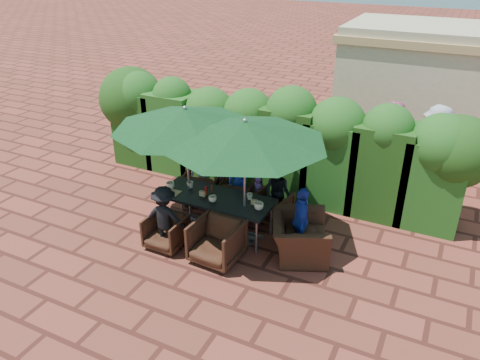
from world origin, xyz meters
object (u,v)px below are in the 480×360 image
at_px(chair_far_mid, 237,193).
at_px(chair_end_right, 300,231).
at_px(chair_far_right, 273,205).
at_px(dining_table, 216,200).
at_px(chair_near_left, 166,230).
at_px(chair_far_left, 203,185).
at_px(umbrella_left, 185,119).
at_px(chair_near_right, 216,240).
at_px(umbrella_right, 245,132).

relative_size(chair_far_mid, chair_end_right, 0.63).
xyz_separation_m(chair_far_mid, chair_far_right, (0.88, -0.14, -0.01)).
relative_size(dining_table, chair_near_left, 3.25).
distance_m(dining_table, chair_far_right, 1.25).
bearing_deg(chair_near_left, chair_far_mid, 74.18).
xyz_separation_m(chair_far_left, chair_far_right, (1.67, -0.03, -0.05)).
relative_size(umbrella_left, chair_near_right, 3.29).
bearing_deg(chair_near_left, umbrella_right, 34.18).
relative_size(umbrella_right, chair_far_right, 4.26).
xyz_separation_m(chair_near_left, chair_end_right, (2.32, 0.85, 0.15)).
relative_size(chair_far_left, chair_near_left, 1.15).
xyz_separation_m(umbrella_left, chair_near_right, (1.10, -0.91, -1.79)).
bearing_deg(chair_far_left, chair_near_left, 83.61).
bearing_deg(chair_near_left, dining_table, 57.55).
xyz_separation_m(dining_table, umbrella_left, (-0.63, 0.06, 1.54)).
distance_m(chair_far_left, chair_far_mid, 0.80).
bearing_deg(chair_far_mid, umbrella_right, 114.33).
relative_size(chair_far_mid, chair_near_right, 0.84).
height_order(dining_table, chair_far_left, chair_far_left).
height_order(chair_near_right, chair_end_right, chair_end_right).
distance_m(chair_near_left, chair_near_right, 1.05).
distance_m(chair_far_mid, chair_near_left, 1.96).
xyz_separation_m(dining_table, chair_far_left, (-0.82, 0.88, -0.28)).
bearing_deg(umbrella_right, chair_near_left, -146.20).
distance_m(chair_near_left, chair_end_right, 2.47).
relative_size(umbrella_right, chair_end_right, 2.61).
bearing_deg(dining_table, chair_near_right, -60.80).
xyz_separation_m(chair_far_mid, chair_end_right, (1.77, -1.04, 0.14)).
distance_m(chair_near_right, chair_end_right, 1.50).
height_order(dining_table, umbrella_left, umbrella_left).
distance_m(chair_far_mid, chair_near_right, 1.90).
xyz_separation_m(umbrella_right, chair_far_right, (0.20, 0.92, -1.87)).
relative_size(dining_table, chair_far_mid, 3.19).
height_order(chair_far_mid, chair_end_right, chair_end_right).
distance_m(dining_table, chair_end_right, 1.75).
bearing_deg(chair_far_mid, chair_far_left, -0.70).
xyz_separation_m(chair_far_left, chair_near_left, (0.24, -1.78, -0.05)).
height_order(umbrella_right, chair_far_right, umbrella_right).
relative_size(chair_near_left, chair_end_right, 0.61).
bearing_deg(umbrella_left, chair_near_right, -39.45).
xyz_separation_m(chair_far_mid, chair_near_right, (0.50, -1.83, 0.07)).
xyz_separation_m(umbrella_left, chair_near_left, (0.06, -0.96, -1.87)).
distance_m(dining_table, chair_near_right, 1.00).
distance_m(chair_far_left, chair_near_right, 2.16).
height_order(chair_far_right, chair_end_right, chair_end_right).
bearing_deg(chair_near_left, chair_near_right, 3.10).
distance_m(chair_far_left, chair_end_right, 2.72).
bearing_deg(chair_far_left, chair_far_mid, 173.45).
bearing_deg(chair_far_left, chair_far_right, 164.76).
distance_m(umbrella_left, chair_end_right, 2.93).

